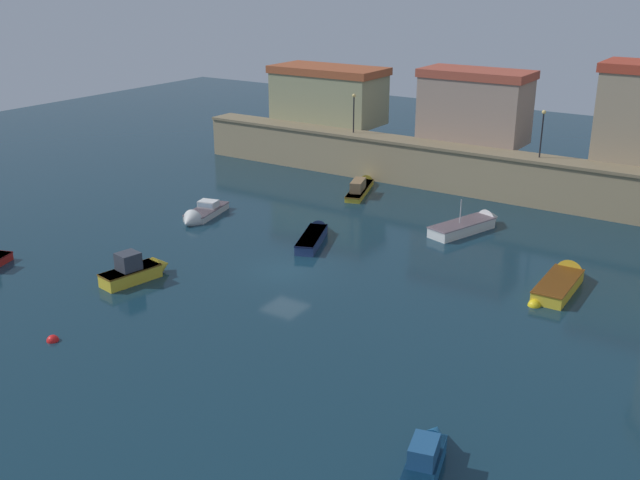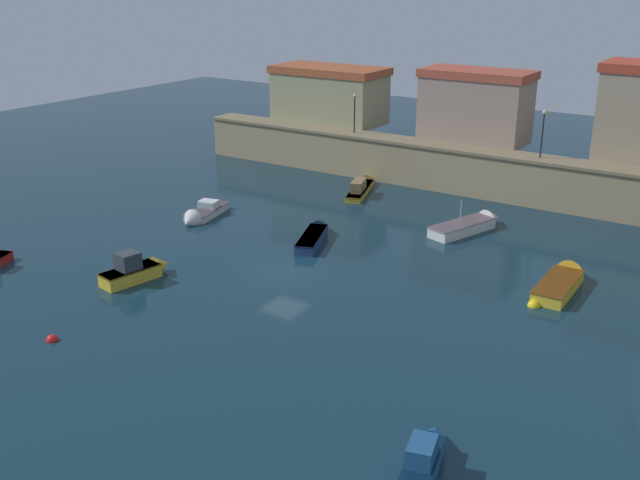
{
  "view_description": "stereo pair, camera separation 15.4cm",
  "coord_description": "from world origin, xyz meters",
  "px_view_note": "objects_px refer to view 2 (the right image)",
  "views": [
    {
      "loc": [
        25.3,
        -34.45,
        17.78
      ],
      "look_at": [
        0.0,
        4.04,
        0.85
      ],
      "focal_mm": 41.56,
      "sensor_mm": 36.0,
      "label": 1
    },
    {
      "loc": [
        25.43,
        -34.36,
        17.78
      ],
      "look_at": [
        0.0,
        4.04,
        0.85
      ],
      "focal_mm": 41.56,
      "sensor_mm": 36.0,
      "label": 2
    }
  ],
  "objects_px": {
    "mooring_buoy_0": "(534,306)",
    "mooring_buoy_1": "(52,340)",
    "moored_boat_6": "(201,214)",
    "moored_boat_7": "(362,186)",
    "quay_lamp_0": "(355,107)",
    "moored_boat_3": "(423,459)",
    "quay_lamp_1": "(543,127)",
    "moored_boat_4": "(137,270)",
    "moored_boat_1": "(315,235)",
    "moored_boat_0": "(563,280)",
    "moored_boat_5": "(472,224)"
  },
  "relations": [
    {
      "from": "quay_lamp_1",
      "to": "moored_boat_0",
      "type": "relative_size",
      "value": 0.59
    },
    {
      "from": "moored_boat_4",
      "to": "moored_boat_6",
      "type": "distance_m",
      "value": 11.8
    },
    {
      "from": "quay_lamp_1",
      "to": "moored_boat_5",
      "type": "distance_m",
      "value": 10.66
    },
    {
      "from": "quay_lamp_0",
      "to": "moored_boat_0",
      "type": "xyz_separation_m",
      "value": [
        23.7,
        -15.29,
        -5.73
      ]
    },
    {
      "from": "moored_boat_4",
      "to": "moored_boat_7",
      "type": "xyz_separation_m",
      "value": [
        1.71,
        23.96,
        -0.22
      ]
    },
    {
      "from": "moored_boat_5",
      "to": "mooring_buoy_0",
      "type": "relative_size",
      "value": 9.62
    },
    {
      "from": "moored_boat_1",
      "to": "mooring_buoy_1",
      "type": "height_order",
      "value": "moored_boat_1"
    },
    {
      "from": "moored_boat_0",
      "to": "moored_boat_1",
      "type": "distance_m",
      "value": 16.85
    },
    {
      "from": "moored_boat_3",
      "to": "moored_boat_5",
      "type": "bearing_deg",
      "value": 4.92
    },
    {
      "from": "quay_lamp_0",
      "to": "moored_boat_7",
      "type": "distance_m",
      "value": 8.1
    },
    {
      "from": "moored_boat_3",
      "to": "mooring_buoy_1",
      "type": "height_order",
      "value": "moored_boat_3"
    },
    {
      "from": "moored_boat_6",
      "to": "mooring_buoy_0",
      "type": "relative_size",
      "value": 7.84
    },
    {
      "from": "quay_lamp_0",
      "to": "moored_boat_1",
      "type": "bearing_deg",
      "value": -67.56
    },
    {
      "from": "quay_lamp_1",
      "to": "moored_boat_0",
      "type": "distance_m",
      "value": 17.68
    },
    {
      "from": "quay_lamp_1",
      "to": "moored_boat_6",
      "type": "distance_m",
      "value": 27.22
    },
    {
      "from": "moored_boat_0",
      "to": "quay_lamp_1",
      "type": "bearing_deg",
      "value": 22.62
    },
    {
      "from": "moored_boat_1",
      "to": "mooring_buoy_0",
      "type": "distance_m",
      "value": 16.42
    },
    {
      "from": "quay_lamp_1",
      "to": "moored_boat_6",
      "type": "height_order",
      "value": "quay_lamp_1"
    },
    {
      "from": "quay_lamp_1",
      "to": "moored_boat_4",
      "type": "height_order",
      "value": "quay_lamp_1"
    },
    {
      "from": "moored_boat_4",
      "to": "moored_boat_6",
      "type": "height_order",
      "value": "moored_boat_4"
    },
    {
      "from": "quay_lamp_0",
      "to": "moored_boat_7",
      "type": "relative_size",
      "value": 0.48
    },
    {
      "from": "moored_boat_6",
      "to": "quay_lamp_1",
      "type": "bearing_deg",
      "value": 118.48
    },
    {
      "from": "quay_lamp_1",
      "to": "mooring_buoy_1",
      "type": "distance_m",
      "value": 39.18
    },
    {
      "from": "quay_lamp_1",
      "to": "moored_boat_4",
      "type": "relative_size",
      "value": 0.79
    },
    {
      "from": "moored_boat_6",
      "to": "moored_boat_7",
      "type": "bearing_deg",
      "value": 140.95
    },
    {
      "from": "quay_lamp_0",
      "to": "moored_boat_7",
      "type": "height_order",
      "value": "quay_lamp_0"
    },
    {
      "from": "moored_boat_0",
      "to": "mooring_buoy_0",
      "type": "distance_m",
      "value": 3.67
    },
    {
      "from": "moored_boat_1",
      "to": "moored_boat_5",
      "type": "bearing_deg",
      "value": -67.34
    },
    {
      "from": "quay_lamp_1",
      "to": "moored_boat_1",
      "type": "distance_m",
      "value": 20.43
    },
    {
      "from": "moored_boat_4",
      "to": "moored_boat_1",
      "type": "bearing_deg",
      "value": -13.22
    },
    {
      "from": "moored_boat_5",
      "to": "mooring_buoy_1",
      "type": "bearing_deg",
      "value": 176.38
    },
    {
      "from": "moored_boat_4",
      "to": "moored_boat_6",
      "type": "bearing_deg",
      "value": 33.55
    },
    {
      "from": "moored_boat_4",
      "to": "mooring_buoy_1",
      "type": "bearing_deg",
      "value": -154.15
    },
    {
      "from": "moored_boat_0",
      "to": "moored_boat_4",
      "type": "distance_m",
      "value": 25.53
    },
    {
      "from": "moored_boat_6",
      "to": "moored_boat_7",
      "type": "relative_size",
      "value": 0.77
    },
    {
      "from": "moored_boat_4",
      "to": "moored_boat_5",
      "type": "height_order",
      "value": "moored_boat_5"
    },
    {
      "from": "moored_boat_6",
      "to": "mooring_buoy_1",
      "type": "distance_m",
      "value": 20.05
    },
    {
      "from": "moored_boat_3",
      "to": "mooring_buoy_1",
      "type": "bearing_deg",
      "value": 78.57
    },
    {
      "from": "moored_boat_1",
      "to": "moored_boat_6",
      "type": "height_order",
      "value": "moored_boat_6"
    },
    {
      "from": "moored_boat_1",
      "to": "quay_lamp_1",
      "type": "bearing_deg",
      "value": -52.48
    },
    {
      "from": "mooring_buoy_0",
      "to": "mooring_buoy_1",
      "type": "distance_m",
      "value": 25.94
    },
    {
      "from": "moored_boat_3",
      "to": "quay_lamp_0",
      "type": "bearing_deg",
      "value": 20.47
    },
    {
      "from": "quay_lamp_0",
      "to": "moored_boat_3",
      "type": "bearing_deg",
      "value": -55.47
    },
    {
      "from": "moored_boat_1",
      "to": "moored_boat_4",
      "type": "distance_m",
      "value": 12.78
    },
    {
      "from": "moored_boat_0",
      "to": "moored_boat_3",
      "type": "bearing_deg",
      "value": -178.9
    },
    {
      "from": "quay_lamp_0",
      "to": "moored_boat_4",
      "type": "height_order",
      "value": "quay_lamp_0"
    },
    {
      "from": "moored_boat_3",
      "to": "moored_boat_5",
      "type": "relative_size",
      "value": 0.74
    },
    {
      "from": "moored_boat_1",
      "to": "moored_boat_3",
      "type": "xyz_separation_m",
      "value": [
        17.51,
        -18.77,
        0.19
      ]
    },
    {
      "from": "quay_lamp_0",
      "to": "moored_boat_3",
      "type": "xyz_separation_m",
      "value": [
        24.43,
        -35.51,
        -5.58
      ]
    },
    {
      "from": "moored_boat_3",
      "to": "mooring_buoy_0",
      "type": "xyz_separation_m",
      "value": [
        -1.24,
        16.61,
        -0.55
      ]
    }
  ]
}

